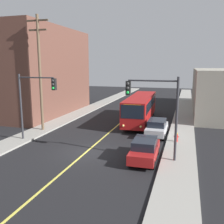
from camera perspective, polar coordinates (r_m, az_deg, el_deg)
The scene contains 12 objects.
ground_plane at distance 20.61m, azimuth -5.91°, elevation -9.08°, with size 120.00×120.00×0.00m, color black.
sidewalk_left at distance 32.30m, azimuth -10.98°, elevation -1.80°, with size 2.50×90.00×0.15m, color gray.
sidewalk_right at distance 28.70m, azimuth 15.66°, elevation -3.58°, with size 2.50×90.00×0.15m, color gray.
lane_stripe_center at distance 34.43m, azimuth 3.72°, elevation -0.98°, with size 0.16×60.00×0.01m, color #D8CC4C.
building_left_brick at distance 37.90m, azimuth -17.21°, elevation 8.73°, with size 10.00×16.64×11.94m.
city_bus at distance 30.85m, azimuth 6.51°, elevation 1.04°, with size 3.03×12.23×3.20m.
parked_car_red at distance 18.77m, azimuth 7.46°, elevation -8.39°, with size 1.89×4.43×1.62m.
parked_car_silver at distance 25.33m, azimuth 10.17°, elevation -3.44°, with size 1.86×4.42×1.62m.
utility_pole_near at distance 27.00m, azimuth -16.09°, elevation 9.39°, with size 2.40×0.28×11.71m.
traffic_signal_left_corner at distance 23.37m, azimuth -17.15°, elevation 3.71°, with size 3.75×0.48×6.00m.
traffic_signal_right_corner at distance 18.07m, azimuth 9.73°, elevation 2.11°, with size 3.75×0.48×6.00m.
fire_hydrant at distance 23.36m, azimuth 14.42°, elevation -5.48°, with size 0.44×0.26×0.84m.
Camera 1 is at (7.57, -17.87, 6.95)m, focal length 40.21 mm.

